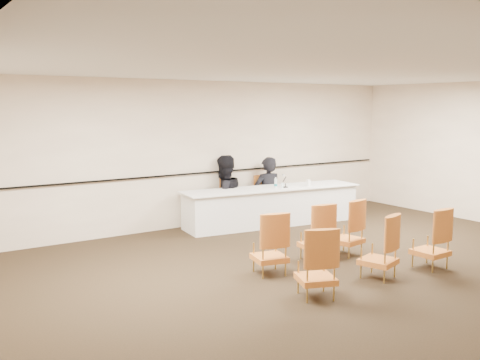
{
  "coord_description": "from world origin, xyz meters",
  "views": [
    {
      "loc": [
        -5.6,
        -5.64,
        2.47
      ],
      "look_at": [
        -0.06,
        2.6,
        1.1
      ],
      "focal_mm": 40.0,
      "sensor_mm": 36.0,
      "label": 1
    }
  ],
  "objects_px": {
    "aud_chair_front_left": "(269,243)",
    "water_bottle": "(276,183)",
    "panelist_main": "(267,197)",
    "aud_chair_front_mid": "(317,232)",
    "aud_chair_back_mid": "(379,246)",
    "drinking_glass": "(282,185)",
    "coffee_cup": "(309,183)",
    "aud_chair_back_right": "(431,238)",
    "panel_table": "(272,206)",
    "panelist_second_chair": "(224,201)",
    "panelist_second": "(224,200)",
    "panelist_main_chair": "(267,197)",
    "microphone": "(285,181)",
    "aud_chair_front_right": "(347,227)",
    "aud_chair_back_left": "(316,262)"
  },
  "relations": [
    {
      "from": "panel_table",
      "to": "water_bottle",
      "type": "bearing_deg",
      "value": -52.31
    },
    {
      "from": "panel_table",
      "to": "microphone",
      "type": "relative_size",
      "value": 14.17
    },
    {
      "from": "aud_chair_front_left",
      "to": "aud_chair_back_left",
      "type": "distance_m",
      "value": 1.12
    },
    {
      "from": "panelist_main_chair",
      "to": "microphone",
      "type": "xyz_separation_m",
      "value": [
        -0.04,
        -0.68,
        0.44
      ]
    },
    {
      "from": "panelist_main",
      "to": "aud_chair_front_mid",
      "type": "xyz_separation_m",
      "value": [
        -1.33,
        -3.09,
        0.0
      ]
    },
    {
      "from": "aud_chair_front_mid",
      "to": "aud_chair_front_right",
      "type": "relative_size",
      "value": 1.0
    },
    {
      "from": "aud_chair_front_mid",
      "to": "panel_table",
      "type": "bearing_deg",
      "value": 76.51
    },
    {
      "from": "panelist_main",
      "to": "aud_chair_back_left",
      "type": "relative_size",
      "value": 1.9
    },
    {
      "from": "water_bottle",
      "to": "aud_chair_back_mid",
      "type": "xyz_separation_m",
      "value": [
        -0.93,
        -3.64,
        -0.42
      ]
    },
    {
      "from": "water_bottle",
      "to": "aud_chair_back_right",
      "type": "distance_m",
      "value": 3.78
    },
    {
      "from": "panelist_second_chair",
      "to": "water_bottle",
      "type": "bearing_deg",
      "value": -35.2
    },
    {
      "from": "panel_table",
      "to": "water_bottle",
      "type": "distance_m",
      "value": 0.51
    },
    {
      "from": "coffee_cup",
      "to": "aud_chair_front_right",
      "type": "relative_size",
      "value": 0.15
    },
    {
      "from": "panelist_main",
      "to": "panelist_second",
      "type": "bearing_deg",
      "value": -0.17
    },
    {
      "from": "drinking_glass",
      "to": "aud_chair_back_right",
      "type": "relative_size",
      "value": 0.11
    },
    {
      "from": "water_bottle",
      "to": "aud_chair_front_left",
      "type": "xyz_separation_m",
      "value": [
        -2.13,
        -2.62,
        -0.42
      ]
    },
    {
      "from": "drinking_glass",
      "to": "aud_chair_front_mid",
      "type": "xyz_separation_m",
      "value": [
        -1.24,
        -2.46,
        -0.36
      ]
    },
    {
      "from": "water_bottle",
      "to": "panel_table",
      "type": "bearing_deg",
      "value": 120.14
    },
    {
      "from": "panelist_second",
      "to": "aud_chair_front_right",
      "type": "xyz_separation_m",
      "value": [
        0.39,
        -3.25,
        -0.02
      ]
    },
    {
      "from": "panel_table",
      "to": "aud_chair_front_left",
      "type": "relative_size",
      "value": 4.1
    },
    {
      "from": "coffee_cup",
      "to": "aud_chair_front_mid",
      "type": "xyz_separation_m",
      "value": [
        -1.83,
        -2.29,
        -0.38
      ]
    },
    {
      "from": "drinking_glass",
      "to": "aud_chair_back_left",
      "type": "distance_m",
      "value": 4.43
    },
    {
      "from": "aud_chair_front_left",
      "to": "aud_chair_back_right",
      "type": "bearing_deg",
      "value": -13.25
    },
    {
      "from": "panelist_main",
      "to": "microphone",
      "type": "height_order",
      "value": "panelist_main"
    },
    {
      "from": "aud_chair_front_left",
      "to": "water_bottle",
      "type": "bearing_deg",
      "value": 64.45
    },
    {
      "from": "aud_chair_front_mid",
      "to": "aud_chair_back_right",
      "type": "height_order",
      "value": "same"
    },
    {
      "from": "aud_chair_front_mid",
      "to": "aud_chair_back_mid",
      "type": "relative_size",
      "value": 1.0
    },
    {
      "from": "drinking_glass",
      "to": "panelist_second_chair",
      "type": "bearing_deg",
      "value": 141.77
    },
    {
      "from": "panelist_main",
      "to": "drinking_glass",
      "type": "xyz_separation_m",
      "value": [
        -0.08,
        -0.63,
        0.36
      ]
    },
    {
      "from": "panelist_second_chair",
      "to": "coffee_cup",
      "type": "distance_m",
      "value": 1.86
    },
    {
      "from": "panelist_second",
      "to": "panelist_second_chair",
      "type": "height_order",
      "value": "panelist_second"
    },
    {
      "from": "panelist_second_chair",
      "to": "aud_chair_front_left",
      "type": "height_order",
      "value": "same"
    },
    {
      "from": "aud_chair_back_mid",
      "to": "drinking_glass",
      "type": "bearing_deg",
      "value": 56.23
    },
    {
      "from": "water_bottle",
      "to": "coffee_cup",
      "type": "bearing_deg",
      "value": -13.83
    },
    {
      "from": "water_bottle",
      "to": "aud_chair_back_mid",
      "type": "relative_size",
      "value": 0.24
    },
    {
      "from": "aud_chair_front_left",
      "to": "aud_chair_back_right",
      "type": "relative_size",
      "value": 1.0
    },
    {
      "from": "aud_chair_front_left",
      "to": "aud_chair_back_left",
      "type": "relative_size",
      "value": 1.0
    },
    {
      "from": "drinking_glass",
      "to": "coffee_cup",
      "type": "xyz_separation_m",
      "value": [
        0.58,
        -0.17,
        0.02
      ]
    },
    {
      "from": "panel_table",
      "to": "panelist_second",
      "type": "height_order",
      "value": "panelist_second"
    },
    {
      "from": "panelist_main_chair",
      "to": "microphone",
      "type": "bearing_deg",
      "value": -86.16
    },
    {
      "from": "panelist_main_chair",
      "to": "drinking_glass",
      "type": "height_order",
      "value": "panelist_main_chair"
    },
    {
      "from": "aud_chair_front_left",
      "to": "aud_chair_back_mid",
      "type": "distance_m",
      "value": 1.58
    },
    {
      "from": "panel_table",
      "to": "microphone",
      "type": "bearing_deg",
      "value": -23.18
    },
    {
      "from": "microphone",
      "to": "aud_chair_front_right",
      "type": "bearing_deg",
      "value": -84.63
    },
    {
      "from": "panelist_second",
      "to": "aud_chair_back_right",
      "type": "bearing_deg",
      "value": 96.58
    },
    {
      "from": "panelist_second",
      "to": "aud_chair_front_right",
      "type": "height_order",
      "value": "panelist_second"
    },
    {
      "from": "panelist_main",
      "to": "aud_chair_front_right",
      "type": "relative_size",
      "value": 1.9
    },
    {
      "from": "panel_table",
      "to": "panelist_main_chair",
      "type": "bearing_deg",
      "value": 69.56
    },
    {
      "from": "coffee_cup",
      "to": "aud_chair_back_mid",
      "type": "distance_m",
      "value": 3.86
    },
    {
      "from": "panelist_main",
      "to": "aud_chair_back_right",
      "type": "distance_m",
      "value": 4.37
    }
  ]
}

